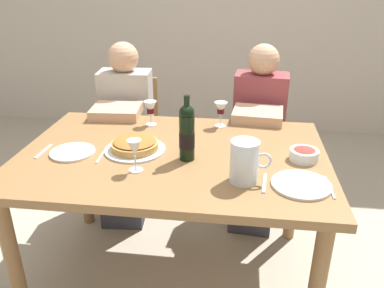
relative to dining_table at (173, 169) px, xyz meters
name	(u,v)px	position (x,y,z in m)	size (l,w,h in m)	color
ground_plane	(175,273)	(0.00, 0.00, -0.67)	(8.00, 8.00, 0.00)	#B2A893
dining_table	(173,169)	(0.00, 0.00, 0.00)	(1.50, 1.00, 0.76)	olive
wine_bottle	(187,133)	(0.08, -0.06, 0.23)	(0.07, 0.07, 0.31)	black
water_pitcher	(244,164)	(0.35, -0.24, 0.17)	(0.17, 0.12, 0.18)	silver
baked_tart	(135,146)	(-0.19, 0.00, 0.12)	(0.30, 0.30, 0.06)	silver
salad_bowl	(304,154)	(0.63, 0.00, 0.12)	(0.13, 0.13, 0.06)	silver
wine_glass_left_diner	(150,109)	(-0.19, 0.35, 0.19)	(0.07, 0.07, 0.14)	silver
wine_glass_right_diner	(135,149)	(-0.13, -0.20, 0.20)	(0.06, 0.06, 0.15)	silver
wine_glass_centre	(221,109)	(0.21, 0.38, 0.20)	(0.07, 0.07, 0.14)	silver
dinner_plate_left_setting	(73,152)	(-0.48, -0.07, 0.10)	(0.22, 0.22, 0.01)	silver
dinner_plate_right_setting	(301,185)	(0.59, -0.25, 0.10)	(0.25, 0.25, 0.01)	silver
fork_left_setting	(44,151)	(-0.63, -0.07, 0.09)	(0.16, 0.01, 0.01)	silver
knife_left_setting	(102,155)	(-0.33, -0.07, 0.09)	(0.18, 0.01, 0.01)	silver
knife_right_setting	(330,187)	(0.70, -0.25, 0.09)	(0.18, 0.01, 0.01)	silver
spoon_right_setting	(264,183)	(0.44, -0.25, 0.09)	(0.16, 0.01, 0.01)	silver
chair_left	(133,131)	(-0.46, 0.87, -0.17)	(0.43, 0.43, 0.87)	olive
diner_left	(124,128)	(-0.44, 0.63, -0.05)	(0.36, 0.52, 1.16)	#B7B2A8
chair_right	(258,135)	(0.46, 0.91, -0.17)	(0.43, 0.43, 0.87)	olive
diner_right	(257,132)	(0.44, 0.68, -0.05)	(0.37, 0.53, 1.16)	#8E3D42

